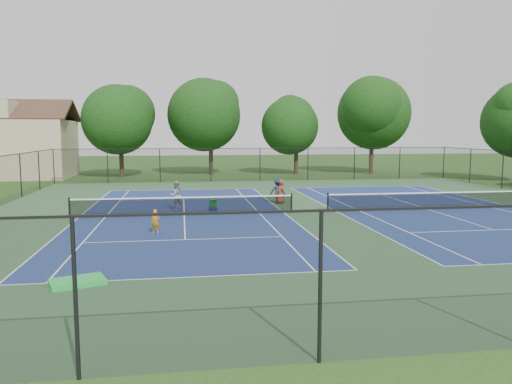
{
  "coord_description": "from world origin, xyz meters",
  "views": [
    {
      "loc": [
        -7.08,
        -26.97,
        4.47
      ],
      "look_at": [
        -3.21,
        -1.0,
        1.3
      ],
      "focal_mm": 35.0,
      "sensor_mm": 36.0,
      "label": 1
    }
  ],
  "objects": [
    {
      "name": "tree_back_b",
      "position": [
        -4.0,
        26.0,
        6.6
      ],
      "size": [
        7.6,
        7.6,
        10.03
      ],
      "color": "#2D2116",
      "rests_on": "ground"
    },
    {
      "name": "tree_back_a",
      "position": [
        -13.0,
        24.0,
        6.04
      ],
      "size": [
        6.8,
        6.8,
        9.15
      ],
      "color": "#2D2116",
      "rests_on": "ground"
    },
    {
      "name": "instructor",
      "position": [
        -7.44,
        1.76,
        0.84
      ],
      "size": [
        1.01,
        0.92,
        1.69
      ],
      "primitive_type": "imported",
      "rotation": [
        0.0,
        0.0,
        3.56
      ],
      "color": "gray",
      "rests_on": "ground"
    },
    {
      "name": "ball_hopper",
      "position": [
        -5.41,
        0.4,
        0.54
      ],
      "size": [
        0.41,
        0.37,
        0.43
      ],
      "primitive_type": "cube",
      "rotation": [
        0.0,
        0.0,
        0.29
      ],
      "color": "green",
      "rests_on": "ball_crate"
    },
    {
      "name": "ball_crate",
      "position": [
        -5.41,
        0.4,
        0.16
      ],
      "size": [
        0.46,
        0.39,
        0.32
      ],
      "primitive_type": "cube",
      "rotation": [
        0.0,
        0.0,
        0.28
      ],
      "color": "navy",
      "rests_on": "ground"
    },
    {
      "name": "perimeter_fence",
      "position": [
        0.0,
        0.0,
        1.6
      ],
      "size": [
        36.08,
        36.08,
        3.02
      ],
      "color": "black",
      "rests_on": "ground"
    },
    {
      "name": "tree_back_d",
      "position": [
        13.0,
        24.0,
        6.82
      ],
      "size": [
        7.8,
        7.8,
        10.37
      ],
      "color": "#2D2116",
      "rests_on": "ground"
    },
    {
      "name": "bystander_b",
      "position": [
        -1.14,
        3.51,
        0.78
      ],
      "size": [
        1.15,
        0.92,
        1.56
      ],
      "primitive_type": "imported",
      "rotation": [
        0.0,
        0.0,
        2.75
      ],
      "color": "#191F37",
      "rests_on": "ground"
    },
    {
      "name": "court_pad",
      "position": [
        0.0,
        0.0,
        0.0
      ],
      "size": [
        36.0,
        36.0,
        0.01
      ],
      "primitive_type": "cube",
      "color": "#2F542F",
      "rests_on": "ground"
    },
    {
      "name": "tree_back_c",
      "position": [
        5.0,
        25.0,
        5.48
      ],
      "size": [
        6.0,
        6.0,
        8.4
      ],
      "color": "#2D2116",
      "rests_on": "ground"
    },
    {
      "name": "clapboard_house",
      "position": [
        -23.0,
        25.0,
        3.09
      ],
      "size": [
        10.8,
        8.1,
        7.65
      ],
      "color": "tan",
      "rests_on": "ground"
    },
    {
      "name": "bystander_c",
      "position": [
        -0.99,
        3.49,
        0.76
      ],
      "size": [
        0.89,
        0.81,
        1.53
      ],
      "primitive_type": "imported",
      "rotation": [
        0.0,
        0.0,
        3.72
      ],
      "color": "#96381B",
      "rests_on": "ground"
    },
    {
      "name": "child_player",
      "position": [
        -8.28,
        -4.81,
        0.53
      ],
      "size": [
        0.4,
        0.27,
        1.06
      ],
      "primitive_type": "imported",
      "rotation": [
        0.0,
        0.0,
        -0.05
      ],
      "color": "orange",
      "rests_on": "ground"
    },
    {
      "name": "tennis_court_right",
      "position": [
        7.0,
        0.0,
        0.1
      ],
      "size": [
        12.0,
        23.83,
        1.07
      ],
      "color": "navy",
      "rests_on": "ground"
    },
    {
      "name": "ground",
      "position": [
        0.0,
        0.0,
        0.0
      ],
      "size": [
        140.0,
        140.0,
        0.0
      ],
      "primitive_type": "plane",
      "color": "#234716",
      "rests_on": "ground"
    },
    {
      "name": "tennis_court_left",
      "position": [
        -7.0,
        0.0,
        0.1
      ],
      "size": [
        12.0,
        23.83,
        1.07
      ],
      "color": "navy",
      "rests_on": "ground"
    },
    {
      "name": "green_tarp",
      "position": [
        -10.18,
        -12.1,
        0.09
      ],
      "size": [
        1.78,
        1.45,
        0.15
      ],
      "primitive_type": "cube",
      "rotation": [
        0.0,
        0.0,
        0.36
      ],
      "color": "green",
      "rests_on": "ground"
    }
  ]
}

